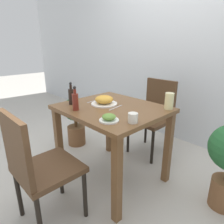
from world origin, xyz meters
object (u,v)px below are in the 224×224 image
object	(u,v)px
side_plate	(109,118)
juice_glass	(169,101)
chair_near	(37,165)
drink_cup	(133,118)
food_plate	(104,101)
chair_far	(154,113)
condiment_bottle	(75,101)
sauce_bottle	(71,96)
potted_plant_left	(76,118)

from	to	relation	value
side_plate	juice_glass	distance (m)	0.60
chair_near	drink_cup	distance (m)	0.74
side_plate	drink_cup	world-z (taller)	drink_cup
side_plate	juice_glass	size ratio (longest dim) A/B	1.03
chair_near	food_plate	world-z (taller)	chair_near
chair_far	food_plate	distance (m)	0.81
side_plate	condiment_bottle	size ratio (longest dim) A/B	0.70
food_plate	side_plate	world-z (taller)	food_plate
side_plate	condiment_bottle	distance (m)	0.39
chair_far	juice_glass	distance (m)	0.69
chair_near	side_plate	bearing A→B (deg)	-112.95
chair_near	sauce_bottle	bearing A→B (deg)	-56.31
chair_far	potted_plant_left	world-z (taller)	chair_far
food_plate	drink_cup	bearing A→B (deg)	-17.45
chair_near	chair_far	size ratio (longest dim) A/B	1.00
potted_plant_left	chair_near	bearing A→B (deg)	-45.78
condiment_bottle	chair_far	bearing A→B (deg)	84.18
drink_cup	food_plate	bearing A→B (deg)	162.55
juice_glass	potted_plant_left	size ratio (longest dim) A/B	0.22
drink_cup	sauce_bottle	xyz separation A→B (m)	(-0.70, -0.06, 0.05)
chair_far	side_plate	size ratio (longest dim) A/B	6.03
juice_glass	food_plate	bearing A→B (deg)	-147.23
side_plate	juice_glass	bearing A→B (deg)	75.47
chair_near	potted_plant_left	xyz separation A→B (m)	(-0.88, 0.90, -0.13)
sauce_bottle	condiment_bottle	bearing A→B (deg)	-22.70
sauce_bottle	potted_plant_left	distance (m)	0.79
side_plate	drink_cup	xyz separation A→B (m)	(0.14, 0.11, 0.01)
food_plate	sauce_bottle	world-z (taller)	sauce_bottle
drink_cup	sauce_bottle	world-z (taller)	sauce_bottle
food_plate	potted_plant_left	world-z (taller)	food_plate
food_plate	chair_far	bearing A→B (deg)	85.21
chair_near	side_plate	distance (m)	0.60
side_plate	drink_cup	size ratio (longest dim) A/B	2.03
chair_near	food_plate	xyz separation A→B (m)	(-0.14, 0.75, 0.29)
chair_far	condiment_bottle	bearing A→B (deg)	-95.82
food_plate	side_plate	size ratio (longest dim) A/B	1.66
condiment_bottle	potted_plant_left	xyz separation A→B (m)	(-0.70, 0.44, -0.46)
side_plate	condiment_bottle	bearing A→B (deg)	-175.78
food_plate	potted_plant_left	xyz separation A→B (m)	(-0.74, 0.16, -0.42)
food_plate	potted_plant_left	bearing A→B (deg)	168.16
food_plate	side_plate	distance (m)	0.43
juice_glass	sauce_bottle	xyz separation A→B (m)	(-0.71, -0.53, 0.01)
chair_far	juice_glass	xyz separation A→B (m)	(0.43, -0.44, 0.32)
condiment_bottle	drink_cup	bearing A→B (deg)	14.21
chair_near	condiment_bottle	distance (m)	0.59
food_plate	sauce_bottle	xyz separation A→B (m)	(-0.22, -0.21, 0.04)
chair_near	condiment_bottle	xyz separation A→B (m)	(-0.18, 0.46, 0.33)
drink_cup	potted_plant_left	world-z (taller)	drink_cup
chair_far	drink_cup	xyz separation A→B (m)	(0.42, -0.91, 0.28)
potted_plant_left	chair_far	bearing A→B (deg)	36.69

